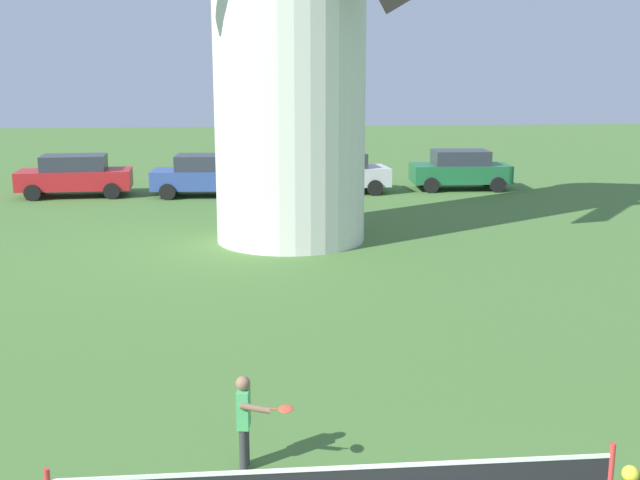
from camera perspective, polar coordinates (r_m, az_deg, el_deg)
The scene contains 6 objects.
player_far at distance 9.83m, azimuth -5.36°, elevation -12.51°, with size 0.69×0.55×1.18m.
stray_ball at distance 10.41m, azimuth 21.42°, elevation -15.37°, with size 0.20×0.20×0.20m, color yellow.
parked_car_red at distance 31.26m, azimuth -17.22°, elevation 4.48°, with size 4.23×2.07×1.56m.
parked_car_blue at distance 30.25m, azimuth -8.09°, elevation 4.66°, with size 4.19×2.06×1.56m.
parked_car_silver at distance 30.65m, azimuth 1.03°, elevation 4.89°, with size 4.28×2.14×1.56m.
parked_car_green at distance 32.09m, azimuth 10.04°, elevation 5.03°, with size 3.90×2.00×1.56m.
Camera 1 is at (-1.27, -5.44, 4.80)m, focal length 44.51 mm.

